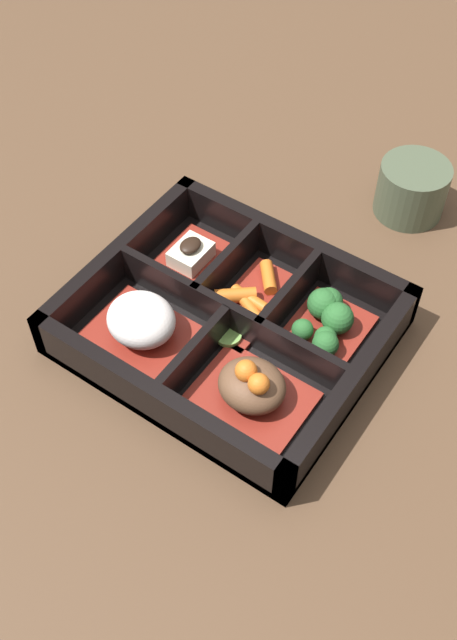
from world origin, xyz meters
name	(u,v)px	position (x,y,z in m)	size (l,w,h in m)	color
ground_plane	(229,336)	(0.00, 0.00, 0.00)	(3.00, 3.00, 0.00)	#4C3523
bento_base	(229,333)	(0.00, 0.00, 0.01)	(0.27, 0.23, 0.01)	black
bento_rim	(229,319)	(0.00, 0.00, 0.02)	(0.27, 0.23, 0.05)	black
bowl_stew	(252,388)	(-0.06, 0.05, 0.03)	(0.10, 0.08, 0.05)	maroon
bowl_rice	(142,323)	(0.06, 0.05, 0.03)	(0.10, 0.08, 0.05)	maroon
bowl_greens	(326,320)	(-0.07, -0.05, 0.03)	(0.07, 0.08, 0.04)	maroon
bowl_carrots	(251,293)	(0.00, -0.04, 0.02)	(0.06, 0.08, 0.02)	maroon
bowl_tofu	(191,257)	(0.08, -0.05, 0.02)	(0.06, 0.08, 0.03)	maroon
bowl_pickles	(231,334)	(-0.01, 0.01, 0.01)	(0.04, 0.04, 0.01)	maroon
tea_cup	(412,188)	(-0.06, -0.25, 0.03)	(0.07, 0.07, 0.06)	#424C38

